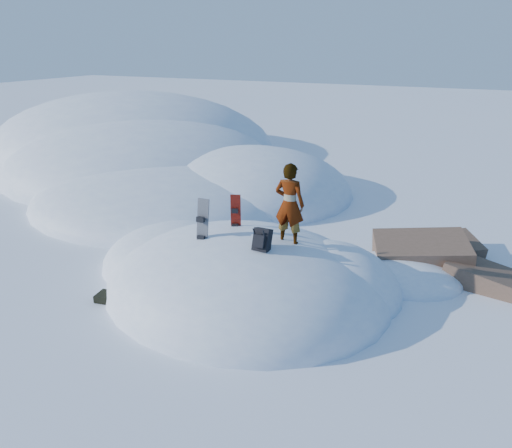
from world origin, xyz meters
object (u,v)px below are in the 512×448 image
at_px(snowboard_red, 236,220).
at_px(snowboard_dark, 202,231).
at_px(backpack, 262,240).
at_px(person, 289,204).

xyz_separation_m(snowboard_red, snowboard_dark, (-0.36, -0.99, 0.00)).
bearing_deg(backpack, snowboard_dark, 179.74).
xyz_separation_m(snowboard_red, backpack, (1.19, -1.03, 0.06)).
bearing_deg(snowboard_dark, person, 17.88).
bearing_deg(person, snowboard_dark, 20.85).
bearing_deg(snowboard_red, backpack, -61.68).
distance_m(snowboard_red, backpack, 1.57).
bearing_deg(backpack, snowboard_red, 140.25).
bearing_deg(snowboard_dark, snowboard_red, 67.25).
distance_m(snowboard_red, snowboard_dark, 1.05).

